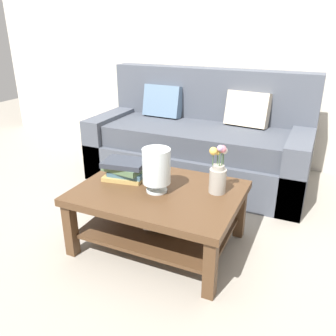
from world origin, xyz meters
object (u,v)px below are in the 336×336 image
at_px(coffee_table, 160,205).
at_px(glass_hurricane_vase, 156,167).
at_px(book_stack_main, 125,169).
at_px(flower_pitcher, 218,174).
at_px(couch, 199,144).

bearing_deg(coffee_table, glass_hurricane_vase, -105.10).
relative_size(book_stack_main, glass_hurricane_vase, 1.08).
distance_m(coffee_table, flower_pitcher, 0.46).
bearing_deg(book_stack_main, couch, 82.61).
relative_size(coffee_table, book_stack_main, 3.39).
relative_size(glass_hurricane_vase, flower_pitcher, 0.89).
xyz_separation_m(couch, glass_hurricane_vase, (0.14, -1.25, 0.24)).
distance_m(couch, coffee_table, 1.23).
bearing_deg(couch, glass_hurricane_vase, -83.41).
xyz_separation_m(coffee_table, flower_pitcher, (0.36, 0.12, 0.25)).
height_order(coffee_table, book_stack_main, book_stack_main).
xyz_separation_m(coffee_table, book_stack_main, (-0.30, 0.06, 0.19)).
height_order(couch, coffee_table, couch).
bearing_deg(flower_pitcher, book_stack_main, -174.57).
relative_size(couch, book_stack_main, 6.49).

